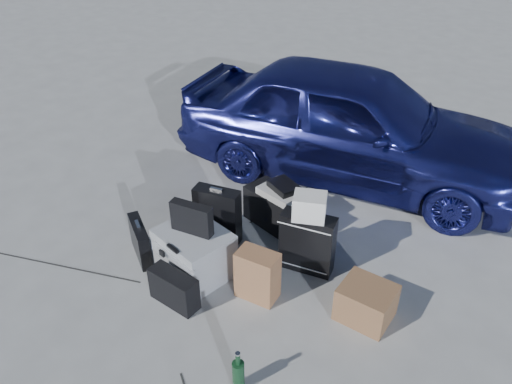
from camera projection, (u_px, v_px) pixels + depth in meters
ground at (217, 297)px, 4.18m from camera, size 60.00×60.00×0.00m
car at (350, 123)px, 5.52m from camera, size 4.01×2.10×1.30m
pelican_case at (195, 253)px, 4.33m from camera, size 0.69×0.60×0.43m
laptop_bag at (192, 218)px, 4.15m from camera, size 0.38×0.15×0.28m
briefcase at (140, 241)px, 4.53m from camera, size 0.44×0.33×0.35m
suitcase_left at (218, 215)px, 4.68m from camera, size 0.46×0.24×0.56m
suitcase_right at (307, 243)px, 4.33m from camera, size 0.49×0.25×0.57m
white_carton at (310, 206)px, 4.12m from camera, size 0.33×0.30×0.22m
duffel_bag at (280, 211)px, 4.91m from camera, size 0.79×0.49×0.37m
flat_box_white at (281, 192)px, 4.79m from camera, size 0.46×0.38×0.07m
flat_box_black at (284, 186)px, 4.75m from camera, size 0.35×0.31×0.06m
kraft_bag at (257, 275)px, 4.08m from camera, size 0.35×0.23×0.45m
cardboard_box at (366, 302)px, 3.92m from camera, size 0.41×0.36×0.31m
messenger_bag at (174, 289)px, 4.05m from camera, size 0.44×0.18×0.30m
green_bottle at (238, 371)px, 3.37m from camera, size 0.11×0.11×0.34m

